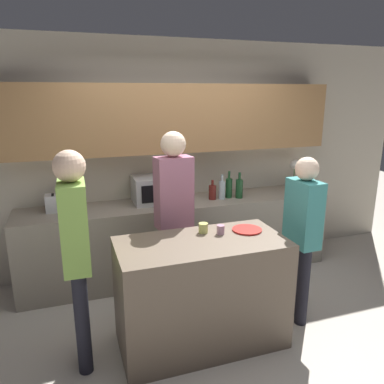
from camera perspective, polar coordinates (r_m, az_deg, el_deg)
name	(u,v)px	position (r m, az deg, el deg)	size (l,w,h in m)	color
ground_plane	(227,342)	(3.53, 5.43, -21.80)	(14.00, 14.00, 0.00)	beige
back_wall	(173,143)	(4.43, -2.92, 7.54)	(6.40, 0.40, 2.70)	beige
back_counter	(180,238)	(4.45, -1.77, -6.97)	(3.60, 0.62, 0.89)	gray
kitchen_island	(201,293)	(3.28, 1.46, -15.08)	(1.39, 0.68, 0.94)	brown
microwave	(156,189)	(4.27, -5.49, 0.43)	(0.52, 0.39, 0.30)	#B7BABC
toaster	(59,203)	(4.19, -19.68, -1.55)	(0.26, 0.16, 0.18)	silver
potted_plant	(294,174)	(4.99, 15.29, 2.65)	(0.14, 0.14, 0.39)	silver
bottle_0	(212,192)	(4.38, 3.13, 0.00)	(0.09, 0.09, 0.23)	maroon
bottle_1	(222,190)	(4.40, 4.59, 0.36)	(0.08, 0.08, 0.29)	silver
bottle_2	(229,187)	(4.46, 5.64, 0.69)	(0.08, 0.08, 0.32)	#194723
bottle_3	(239,188)	(4.46, 7.21, 0.58)	(0.09, 0.09, 0.31)	#194723
plate_on_island	(247,230)	(3.32, 8.38, -5.70)	(0.26, 0.26, 0.01)	red
cup_0	(221,230)	(3.21, 4.38, -5.73)	(0.07, 0.07, 0.08)	#BA8AA6
cup_1	(203,228)	(3.23, 1.72, -5.50)	(0.08, 0.08, 0.08)	#CACD6E
person_left	(302,228)	(3.53, 16.45, -5.24)	(0.21, 0.35, 1.57)	black
person_center	(174,206)	(3.54, -2.77, -2.17)	(0.36, 0.23, 1.77)	black
person_right	(76,244)	(2.89, -17.28, -7.56)	(0.23, 0.34, 1.73)	black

